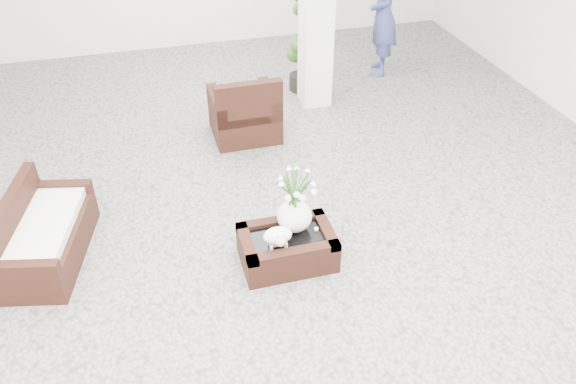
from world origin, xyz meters
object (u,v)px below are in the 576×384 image
object	(u,v)px
topiary	(302,43)
armchair	(244,104)
coffee_table	(287,249)
loveseat	(45,229)

from	to	relation	value
topiary	armchair	bearing A→B (deg)	-135.02
coffee_table	loveseat	xyz separation A→B (m)	(-2.24, 0.69, 0.20)
armchair	topiary	distance (m)	1.59
armchair	topiary	size ratio (longest dim) A/B	0.60
armchair	topiary	bearing A→B (deg)	-135.42
coffee_table	loveseat	distance (m)	2.36
armchair	loveseat	world-z (taller)	armchair
coffee_table	loveseat	bearing A→B (deg)	163.01
loveseat	topiary	xyz separation A→B (m)	(3.47, 2.96, 0.39)
topiary	coffee_table	bearing A→B (deg)	-108.53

